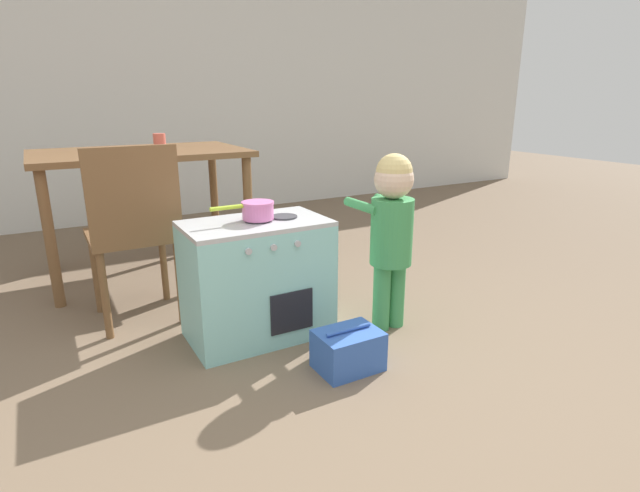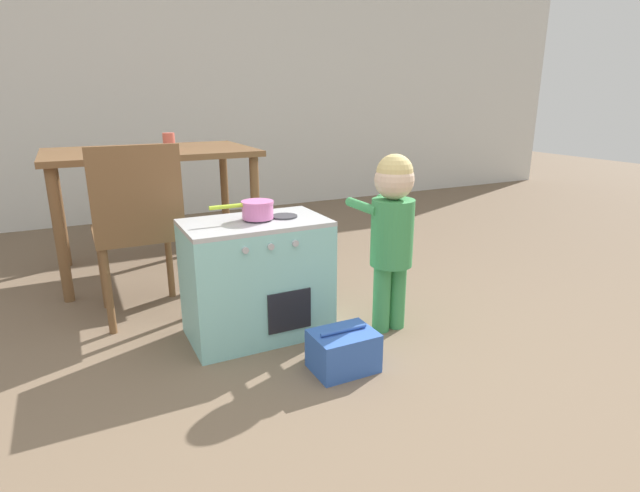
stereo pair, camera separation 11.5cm
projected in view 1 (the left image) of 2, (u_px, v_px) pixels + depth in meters
name	position (u px, v px, depth m)	size (l,w,h in m)	color
wall_back	(110.00, 70.00, 4.18)	(10.00, 0.06, 2.60)	silver
play_kitchen	(257.00, 279.00, 2.30)	(0.64, 0.39, 0.56)	#8CD1CC
toy_pot	(257.00, 209.00, 2.21)	(0.29, 0.14, 0.08)	pink
child_figure	(392.00, 221.00, 2.30)	(0.22, 0.34, 0.84)	#3D9351
toy_basket	(348.00, 350.00, 2.05)	(0.26, 0.20, 0.18)	#335BB2
dining_table	(141.00, 167.00, 3.04)	(1.22, 0.79, 0.77)	brown
dining_chair_near	(134.00, 230.00, 2.37)	(0.40, 0.40, 0.88)	brown
cup_on_table	(159.00, 142.00, 2.96)	(0.07, 0.07, 0.10)	#D15B4C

